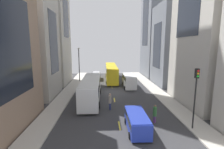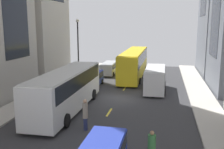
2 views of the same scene
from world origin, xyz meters
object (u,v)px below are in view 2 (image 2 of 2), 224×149
object	(u,v)px
pedestrian_crossing_near	(85,114)
car_silver_0	(109,67)
delivery_van_white	(155,77)
pedestrian_crossing_mid	(152,149)
city_bus_white	(67,87)
car_blue_2	(91,78)
streetcar_yellow	(134,61)

from	to	relation	value
pedestrian_crossing_near	car_silver_0	bearing A→B (deg)	142.80
delivery_van_white	pedestrian_crossing_mid	bearing A→B (deg)	-88.29
city_bus_white	pedestrian_crossing_mid	world-z (taller)	city_bus_white
city_bus_white	car_blue_2	size ratio (longest dim) A/B	2.54
delivery_van_white	pedestrian_crossing_mid	size ratio (longest dim) A/B	3.04
pedestrian_crossing_near	car_blue_2	bearing A→B (deg)	149.42
car_blue_2	pedestrian_crossing_near	size ratio (longest dim) A/B	2.07
streetcar_yellow	pedestrian_crossing_near	distance (m)	19.42
car_silver_0	pedestrian_crossing_near	xyz separation A→B (m)	(2.65, -20.15, 0.14)
city_bus_white	delivery_van_white	bearing A→B (deg)	49.04
city_bus_white	streetcar_yellow	bearing A→B (deg)	76.62
delivery_van_white	streetcar_yellow	bearing A→B (deg)	112.44
pedestrian_crossing_mid	pedestrian_crossing_near	bearing A→B (deg)	-133.47
car_blue_2	delivery_van_white	bearing A→B (deg)	-6.75
car_silver_0	pedestrian_crossing_mid	distance (m)	25.23
car_silver_0	delivery_van_white	bearing A→B (deg)	-51.10
car_silver_0	pedestrian_crossing_near	world-z (taller)	pedestrian_crossing_near
car_silver_0	pedestrian_crossing_mid	world-z (taller)	pedestrian_crossing_mid
car_silver_0	car_blue_2	distance (m)	7.62
streetcar_yellow	pedestrian_crossing_mid	xyz separation A→B (m)	(3.64, -23.37, -1.08)
streetcar_yellow	delivery_van_white	world-z (taller)	streetcar_yellow
car_blue_2	pedestrian_crossing_near	xyz separation A→B (m)	(3.16, -12.55, 0.20)
pedestrian_crossing_mid	streetcar_yellow	bearing A→B (deg)	-173.88
city_bus_white	pedestrian_crossing_near	distance (m)	4.69
pedestrian_crossing_near	city_bus_white	bearing A→B (deg)	171.30
delivery_van_white	car_blue_2	bearing A→B (deg)	173.25
delivery_van_white	car_silver_0	size ratio (longest dim) A/B	1.32
delivery_van_white	car_silver_0	bearing A→B (deg)	128.90
streetcar_yellow	car_blue_2	size ratio (longest dim) A/B	3.19
delivery_van_white	pedestrian_crossing_near	bearing A→B (deg)	-109.69
streetcar_yellow	pedestrian_crossing_near	size ratio (longest dim) A/B	6.61
pedestrian_crossing_near	pedestrian_crossing_mid	world-z (taller)	pedestrian_crossing_near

